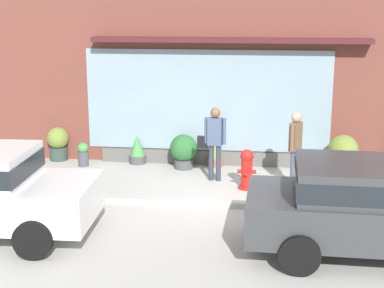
{
  "coord_description": "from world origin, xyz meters",
  "views": [
    {
      "loc": [
        0.88,
        -11.56,
        4.13
      ],
      "look_at": [
        -0.72,
        1.2,
        0.97
      ],
      "focal_mm": 54.19,
      "sensor_mm": 36.0,
      "label": 1
    }
  ],
  "objects_px": {
    "parked_car_dark_gray": "(381,204)",
    "potted_plant_window_left": "(184,150)",
    "potted_plant_corner_tall": "(83,154)",
    "pedestrian_with_handbag": "(214,138)",
    "potted_plant_window_center": "(58,142)",
    "pedestrian_passerby": "(295,143)",
    "potted_plant_window_right": "(137,150)",
    "potted_plant_low_front": "(343,152)",
    "potted_plant_doorstep": "(215,152)",
    "fire_hydrant": "(247,169)"
  },
  "relations": [
    {
      "from": "pedestrian_passerby",
      "to": "potted_plant_window_center",
      "type": "xyz_separation_m",
      "value": [
        -6.16,
        1.6,
        -0.56
      ]
    },
    {
      "from": "fire_hydrant",
      "to": "potted_plant_window_right",
      "type": "xyz_separation_m",
      "value": [
        -2.92,
        1.8,
        -0.12
      ]
    },
    {
      "from": "pedestrian_passerby",
      "to": "potted_plant_corner_tall",
      "type": "distance_m",
      "value": 5.48
    },
    {
      "from": "potted_plant_corner_tall",
      "to": "potted_plant_window_center",
      "type": "bearing_deg",
      "value": 149.62
    },
    {
      "from": "fire_hydrant",
      "to": "potted_plant_corner_tall",
      "type": "xyz_separation_m",
      "value": [
        -4.25,
        1.36,
        -0.16
      ]
    },
    {
      "from": "pedestrian_with_handbag",
      "to": "potted_plant_window_center",
      "type": "height_order",
      "value": "pedestrian_with_handbag"
    },
    {
      "from": "potted_plant_low_front",
      "to": "potted_plant_corner_tall",
      "type": "height_order",
      "value": "potted_plant_low_front"
    },
    {
      "from": "pedestrian_passerby",
      "to": "potted_plant_window_right",
      "type": "height_order",
      "value": "pedestrian_passerby"
    },
    {
      "from": "potted_plant_window_center",
      "to": "potted_plant_window_left",
      "type": "height_order",
      "value": "potted_plant_window_center"
    },
    {
      "from": "potted_plant_low_front",
      "to": "fire_hydrant",
      "type": "bearing_deg",
      "value": -148.99
    },
    {
      "from": "potted_plant_corner_tall",
      "to": "potted_plant_doorstep",
      "type": "bearing_deg",
      "value": 7.49
    },
    {
      "from": "fire_hydrant",
      "to": "potted_plant_window_left",
      "type": "xyz_separation_m",
      "value": [
        -1.65,
        1.46,
        0.0
      ]
    },
    {
      "from": "pedestrian_with_handbag",
      "to": "potted_plant_window_center",
      "type": "xyz_separation_m",
      "value": [
        -4.29,
        1.31,
        -0.55
      ]
    },
    {
      "from": "potted_plant_doorstep",
      "to": "potted_plant_corner_tall",
      "type": "distance_m",
      "value": 3.4
    },
    {
      "from": "pedestrian_with_handbag",
      "to": "pedestrian_passerby",
      "type": "xyz_separation_m",
      "value": [
        1.86,
        -0.29,
        0.01
      ]
    },
    {
      "from": "pedestrian_passerby",
      "to": "potted_plant_window_center",
      "type": "distance_m",
      "value": 6.39
    },
    {
      "from": "pedestrian_passerby",
      "to": "potted_plant_low_front",
      "type": "bearing_deg",
      "value": 155.95
    },
    {
      "from": "pedestrian_passerby",
      "to": "potted_plant_doorstep",
      "type": "xyz_separation_m",
      "value": [
        -1.95,
        1.55,
        -0.68
      ]
    },
    {
      "from": "potted_plant_low_front",
      "to": "potted_plant_window_right",
      "type": "relative_size",
      "value": 1.34
    },
    {
      "from": "potted_plant_window_left",
      "to": "potted_plant_corner_tall",
      "type": "distance_m",
      "value": 2.61
    },
    {
      "from": "parked_car_dark_gray",
      "to": "potted_plant_low_front",
      "type": "bearing_deg",
      "value": 91.32
    },
    {
      "from": "parked_car_dark_gray",
      "to": "potted_plant_window_center",
      "type": "distance_m",
      "value": 9.01
    },
    {
      "from": "fire_hydrant",
      "to": "potted_plant_window_left",
      "type": "bearing_deg",
      "value": 138.36
    },
    {
      "from": "parked_car_dark_gray",
      "to": "potted_plant_corner_tall",
      "type": "xyz_separation_m",
      "value": [
        -6.55,
        4.65,
        -0.59
      ]
    },
    {
      "from": "parked_car_dark_gray",
      "to": "pedestrian_with_handbag",
      "type": "bearing_deg",
      "value": 130.07
    },
    {
      "from": "potted_plant_low_front",
      "to": "potted_plant_window_center",
      "type": "height_order",
      "value": "potted_plant_low_front"
    },
    {
      "from": "pedestrian_with_handbag",
      "to": "potted_plant_low_front",
      "type": "bearing_deg",
      "value": -156.02
    },
    {
      "from": "pedestrian_passerby",
      "to": "potted_plant_window_center",
      "type": "height_order",
      "value": "pedestrian_passerby"
    },
    {
      "from": "potted_plant_window_center",
      "to": "potted_plant_window_left",
      "type": "distance_m",
      "value": 3.46
    },
    {
      "from": "potted_plant_doorstep",
      "to": "parked_car_dark_gray",
      "type": "bearing_deg",
      "value": -58.08
    },
    {
      "from": "fire_hydrant",
      "to": "potted_plant_window_center",
      "type": "relative_size",
      "value": 1.03
    },
    {
      "from": "potted_plant_doorstep",
      "to": "potted_plant_corner_tall",
      "type": "bearing_deg",
      "value": -172.51
    },
    {
      "from": "fire_hydrant",
      "to": "pedestrian_passerby",
      "type": "bearing_deg",
      "value": 13.2
    },
    {
      "from": "pedestrian_passerby",
      "to": "potted_plant_window_right",
      "type": "distance_m",
      "value": 4.33
    },
    {
      "from": "potted_plant_window_center",
      "to": "fire_hydrant",
      "type": "bearing_deg",
      "value": -19.99
    },
    {
      "from": "potted_plant_window_center",
      "to": "potted_plant_corner_tall",
      "type": "height_order",
      "value": "potted_plant_window_center"
    },
    {
      "from": "pedestrian_passerby",
      "to": "parked_car_dark_gray",
      "type": "relative_size",
      "value": 0.38
    },
    {
      "from": "fire_hydrant",
      "to": "pedestrian_passerby",
      "type": "relative_size",
      "value": 0.52
    },
    {
      "from": "parked_car_dark_gray",
      "to": "potted_plant_window_center",
      "type": "relative_size",
      "value": 5.13
    },
    {
      "from": "fire_hydrant",
      "to": "potted_plant_window_right",
      "type": "bearing_deg",
      "value": 148.36
    },
    {
      "from": "parked_car_dark_gray",
      "to": "potted_plant_window_left",
      "type": "height_order",
      "value": "parked_car_dark_gray"
    },
    {
      "from": "fire_hydrant",
      "to": "potted_plant_doorstep",
      "type": "xyz_separation_m",
      "value": [
        -0.88,
        1.8,
        -0.11
      ]
    },
    {
      "from": "potted_plant_low_front",
      "to": "potted_plant_window_center",
      "type": "distance_m",
      "value": 7.39
    },
    {
      "from": "pedestrian_with_handbag",
      "to": "fire_hydrant",
      "type": "bearing_deg",
      "value": 154.4
    },
    {
      "from": "potted_plant_window_left",
      "to": "potted_plant_window_center",
      "type": "bearing_deg",
      "value": 173.6
    },
    {
      "from": "potted_plant_window_left",
      "to": "potted_plant_corner_tall",
      "type": "height_order",
      "value": "potted_plant_window_left"
    },
    {
      "from": "potted_plant_window_right",
      "to": "potted_plant_window_center",
      "type": "bearing_deg",
      "value": 178.58
    },
    {
      "from": "pedestrian_passerby",
      "to": "potted_plant_low_front",
      "type": "xyz_separation_m",
      "value": [
        1.22,
        1.13,
        -0.47
      ]
    },
    {
      "from": "potted_plant_window_center",
      "to": "potted_plant_window_right",
      "type": "height_order",
      "value": "potted_plant_window_center"
    },
    {
      "from": "pedestrian_with_handbag",
      "to": "potted_plant_corner_tall",
      "type": "relative_size",
      "value": 2.84
    }
  ]
}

